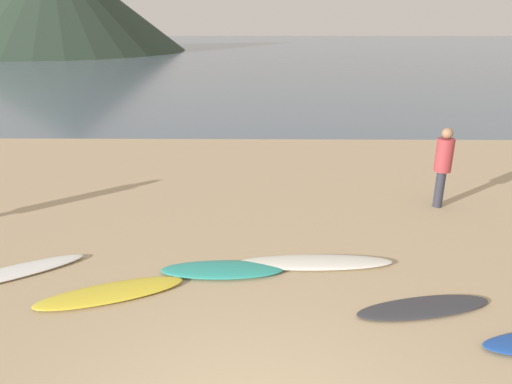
# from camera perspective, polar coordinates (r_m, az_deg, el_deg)

# --- Properties ---
(ground_plane) EXTENTS (120.00, 120.00, 0.20)m
(ground_plane) POSITION_cam_1_polar(r_m,az_deg,el_deg) (13.51, 0.27, 3.58)
(ground_plane) COLOR tan
(ground_plane) RESTS_ON ground
(ocean_water) EXTENTS (140.00, 100.00, 0.01)m
(ocean_water) POSITION_cam_1_polar(r_m,az_deg,el_deg) (65.44, 0.68, 17.05)
(ocean_water) COLOR slate
(ocean_water) RESTS_ON ground
(headland_hill) EXTENTS (29.87, 29.87, 11.64)m
(headland_hill) POSITION_cam_1_polar(r_m,az_deg,el_deg) (64.60, -23.16, 20.66)
(headland_hill) COLOR #28382B
(headland_hill) RESTS_ON ground
(surfboard_2) EXTENTS (2.20, 1.63, 0.09)m
(surfboard_2) POSITION_cam_1_polar(r_m,az_deg,el_deg) (8.41, -28.01, -8.77)
(surfboard_2) COLOR white
(surfboard_2) RESTS_ON ground
(surfboard_3) EXTENTS (2.19, 1.30, 0.09)m
(surfboard_3) POSITION_cam_1_polar(r_m,az_deg,el_deg) (7.31, -17.28, -11.63)
(surfboard_3) COLOR yellow
(surfboard_3) RESTS_ON ground
(surfboard_4) EXTENTS (1.97, 0.65, 0.10)m
(surfboard_4) POSITION_cam_1_polar(r_m,az_deg,el_deg) (7.57, -4.13, -9.42)
(surfboard_4) COLOR teal
(surfboard_4) RESTS_ON ground
(surfboard_5) EXTENTS (2.58, 0.60, 0.10)m
(surfboard_5) POSITION_cam_1_polar(r_m,az_deg,el_deg) (7.82, 7.17, -8.49)
(surfboard_5) COLOR silver
(surfboard_5) RESTS_ON ground
(surfboard_6) EXTENTS (2.04, 0.90, 0.07)m
(surfboard_6) POSITION_cam_1_polar(r_m,az_deg,el_deg) (7.10, 19.75, -13.08)
(surfboard_6) COLOR #333338
(surfboard_6) RESTS_ON ground
(person_1) EXTENTS (0.35, 0.35, 1.72)m
(person_1) POSITION_cam_1_polar(r_m,az_deg,el_deg) (10.51, 21.86, 3.50)
(person_1) COLOR #2D2D38
(person_1) RESTS_ON ground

